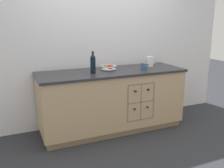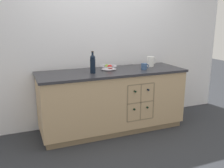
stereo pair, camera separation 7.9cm
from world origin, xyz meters
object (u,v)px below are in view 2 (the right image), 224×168
fruit_bowl (109,67)px  ceramic_mug (144,66)px  standing_wine_bottle (93,63)px  white_pitcher (151,61)px

fruit_bowl → ceramic_mug: ceramic_mug is taller
fruit_bowl → standing_wine_bottle: (-0.30, -0.15, 0.10)m
white_pitcher → standing_wine_bottle: 1.05m
fruit_bowl → ceramic_mug: size_ratio=1.94×
fruit_bowl → white_pitcher: white_pitcher is taller
fruit_bowl → white_pitcher: bearing=0.0°
ceramic_mug → standing_wine_bottle: 0.81m
white_pitcher → standing_wine_bottle: bearing=-171.9°
fruit_bowl → white_pitcher: (0.73, 0.00, 0.04)m
ceramic_mug → white_pitcher: bearing=40.5°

